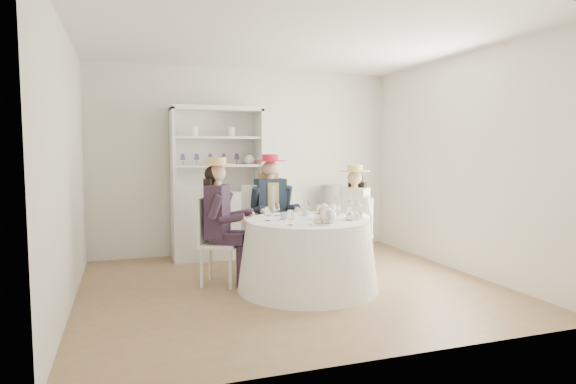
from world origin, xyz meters
name	(u,v)px	position (x,y,z in m)	size (l,w,h in m)	color
ground	(291,286)	(0.00, 0.00, 0.00)	(4.50, 4.50, 0.00)	brown
ceiling	(291,40)	(0.00, 0.00, 2.70)	(4.50, 4.50, 0.00)	white
wall_back	(247,161)	(0.00, 2.00, 1.35)	(4.50, 4.50, 0.00)	silver
wall_front	(383,174)	(0.00, -2.00, 1.35)	(4.50, 4.50, 0.00)	silver
wall_left	(67,168)	(-2.25, 0.00, 1.35)	(4.50, 4.50, 0.00)	silver
wall_right	(461,164)	(2.25, 0.00, 1.35)	(4.50, 4.50, 0.00)	silver
tea_table	(308,254)	(0.14, -0.15, 0.38)	(1.54, 1.54, 0.77)	white
hutch	(217,205)	(-0.51, 1.71, 0.75)	(1.38, 0.79, 2.12)	silver
side_table	(330,227)	(1.25, 1.75, 0.34)	(0.43, 0.43, 0.67)	silver
hatbox	(331,195)	(1.25, 1.75, 0.83)	(0.31, 0.31, 0.31)	black
guest_left	(220,213)	(-0.73, 0.32, 0.81)	(0.61, 0.55, 1.44)	silver
guest_mid	(271,204)	(0.02, 0.84, 0.83)	(0.53, 0.56, 1.47)	silver
guest_right	(353,212)	(0.97, 0.41, 0.75)	(0.57, 0.54, 1.33)	silver
spare_chair	(260,223)	(-0.10, 0.94, 0.58)	(0.59, 0.59, 1.08)	silver
teacup_a	(284,216)	(-0.10, -0.09, 0.80)	(0.09, 0.09, 0.07)	white
teacup_b	(305,213)	(0.22, 0.12, 0.80)	(0.07, 0.07, 0.07)	white
teacup_c	(327,215)	(0.40, -0.07, 0.80)	(0.08, 0.08, 0.06)	white
flower_bowl	(326,217)	(0.33, -0.21, 0.80)	(0.22, 0.22, 0.05)	white
flower_arrangement	(328,210)	(0.37, -0.19, 0.87)	(0.21, 0.21, 0.08)	#E0708A
table_teapot	(328,216)	(0.23, -0.51, 0.85)	(0.25, 0.18, 0.19)	white
sandwich_plate	(321,223)	(0.15, -0.51, 0.78)	(0.25, 0.25, 0.06)	white
cupcake_stand	(354,212)	(0.63, -0.30, 0.85)	(0.23, 0.23, 0.21)	white
stemware_set	(308,212)	(0.14, -0.15, 0.84)	(0.94, 0.94, 0.15)	white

